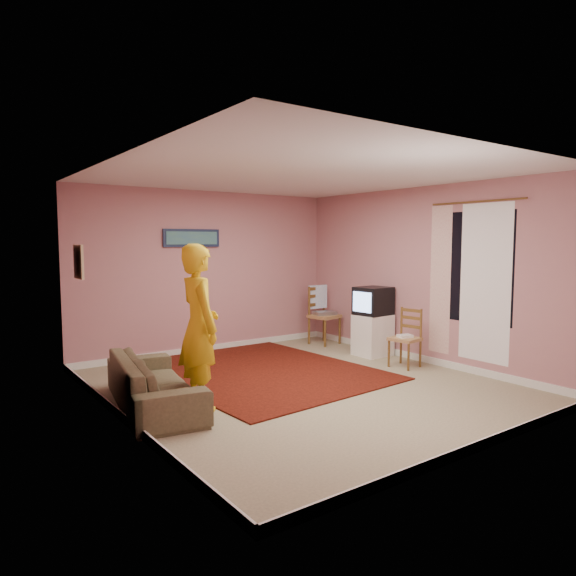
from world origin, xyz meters
TOP-DOWN VIEW (x-y plane):
  - ground at (0.00, 0.00)m, footprint 5.00×5.00m
  - wall_back at (0.00, 2.50)m, footprint 4.50×0.02m
  - wall_front at (0.00, -2.50)m, footprint 4.50×0.02m
  - wall_left at (-2.25, 0.00)m, footprint 0.02×5.00m
  - wall_right at (2.25, 0.00)m, footprint 0.02×5.00m
  - ceiling at (0.00, 0.00)m, footprint 4.50×5.00m
  - baseboard_back at (0.00, 2.49)m, footprint 4.50×0.02m
  - baseboard_front at (0.00, -2.49)m, footprint 4.50×0.02m
  - baseboard_left at (-2.24, 0.00)m, footprint 0.02×5.00m
  - baseboard_right at (2.24, 0.00)m, footprint 0.02×5.00m
  - window at (2.24, -0.90)m, footprint 0.01×1.10m
  - curtain_sheer at (2.23, -1.05)m, footprint 0.01×0.75m
  - curtain_floral at (2.21, -0.35)m, footprint 0.01×0.35m
  - curtain_rod at (2.20, -0.90)m, footprint 0.02×1.40m
  - picture_back at (-0.30, 2.47)m, footprint 0.95×0.04m
  - picture_left at (-2.22, 1.60)m, footprint 0.04×0.38m
  - area_rug at (-0.04, 0.91)m, footprint 2.84×3.45m
  - tv_cabinet at (1.95, 0.71)m, footprint 0.51×0.46m
  - crt_tv at (1.94, 0.71)m, footprint 0.54×0.48m
  - chair_a at (1.91, 1.85)m, footprint 0.52×0.50m
  - dvd_player at (1.91, 1.85)m, footprint 0.42×0.34m
  - blue_throw at (1.91, 2.04)m, footprint 0.39×0.05m
  - chair_b at (1.78, -0.10)m, footprint 0.41×0.43m
  - game_console at (1.78, -0.10)m, footprint 0.23×0.19m
  - sofa at (-1.80, 0.29)m, footprint 1.04×1.98m
  - person at (-1.40, -0.02)m, footprint 0.49×0.69m

SIDE VIEW (x-z plane):
  - ground at x=0.00m, z-range 0.00..0.00m
  - area_rug at x=-0.04m, z-range 0.00..0.02m
  - baseboard_back at x=0.00m, z-range 0.00..0.10m
  - baseboard_front at x=0.00m, z-range 0.00..0.10m
  - baseboard_left at x=-2.24m, z-range 0.00..0.10m
  - baseboard_right at x=2.24m, z-range 0.00..0.10m
  - sofa at x=-1.80m, z-range 0.00..0.55m
  - tv_cabinet at x=1.95m, z-range 0.00..0.65m
  - game_console at x=1.78m, z-range 0.43..0.47m
  - chair_b at x=1.78m, z-range 0.28..0.74m
  - dvd_player at x=1.91m, z-range 0.52..0.58m
  - chair_a at x=1.91m, z-range 0.34..0.89m
  - blue_throw at x=1.91m, z-range 0.61..1.02m
  - crt_tv at x=1.94m, z-range 0.65..1.08m
  - person at x=-1.40m, z-range 0.00..1.78m
  - curtain_sheer at x=2.23m, z-range 0.20..2.30m
  - curtain_floral at x=2.21m, z-range 0.20..2.30m
  - wall_back at x=0.00m, z-range 0.00..2.60m
  - wall_front at x=0.00m, z-range 0.00..2.60m
  - wall_left at x=-2.25m, z-range 0.00..2.60m
  - wall_right at x=2.25m, z-range 0.00..2.60m
  - window at x=2.24m, z-range 0.70..2.20m
  - picture_left at x=-2.22m, z-range 1.34..1.76m
  - picture_back at x=-0.30m, z-range 1.71..1.99m
  - curtain_rod at x=2.20m, z-range 2.31..2.33m
  - ceiling at x=0.00m, z-range 2.59..2.61m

